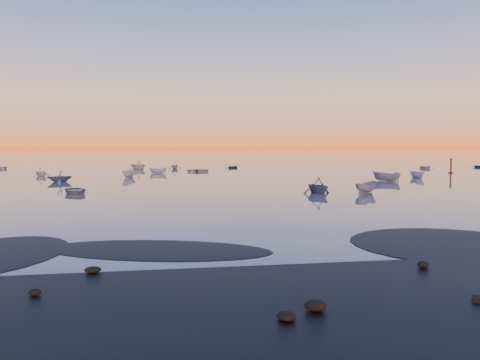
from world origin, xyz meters
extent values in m
plane|color=slate|center=(0.00, 100.00, 0.00)|extent=(600.00, 600.00, 0.00)
imported|color=slate|center=(-17.90, 28.23, 0.00)|extent=(4.65, 3.18, 1.07)
imported|color=slate|center=(11.61, 24.00, 0.00)|extent=(3.37, 3.72, 1.23)
imported|color=#354B65|center=(6.66, 24.59, 0.00)|extent=(3.99, 2.62, 1.29)
cylinder|color=#41180E|center=(41.32, 54.79, 0.05)|extent=(0.81, 0.81, 0.27)
cylinder|color=#41180E|center=(41.32, 54.79, 1.18)|extent=(0.29, 0.29, 2.35)
cone|color=#41180E|center=(41.32, 54.79, 2.58)|extent=(0.54, 0.54, 0.45)
camera|label=1|loc=(-8.68, -21.26, 4.91)|focal=35.00mm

